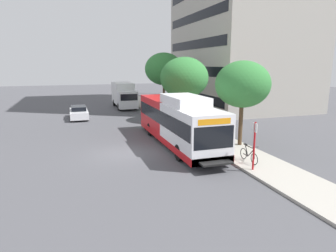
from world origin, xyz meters
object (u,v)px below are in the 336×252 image
at_px(street_tree_far_block, 164,69).
at_px(parked_car_far_lane, 79,112).
at_px(street_tree_mid_block, 184,78).
at_px(street_tree_near_stop, 243,84).
at_px(bus_stop_sign_pole, 254,142).
at_px(bicycle_parked, 249,155).
at_px(transit_bus, 177,121).
at_px(box_truck_background, 124,94).

distance_m(street_tree_far_block, parked_car_far_lane, 11.29).
height_order(street_tree_mid_block, street_tree_far_block, street_tree_far_block).
bearing_deg(street_tree_near_stop, bus_stop_sign_pole, -113.81).
distance_m(bicycle_parked, street_tree_near_stop, 5.32).
xyz_separation_m(bus_stop_sign_pole, bicycle_parked, (0.52, 1.20, -1.09)).
distance_m(transit_bus, street_tree_far_block, 16.00).
bearing_deg(transit_bus, parked_car_far_lane, 116.14).
bearing_deg(box_truck_background, street_tree_mid_block, -70.72).
height_order(bus_stop_sign_pole, bicycle_parked, bus_stop_sign_pole).
height_order(bus_stop_sign_pole, street_tree_near_stop, street_tree_near_stop).
height_order(transit_bus, street_tree_far_block, street_tree_far_block).
distance_m(bicycle_parked, parked_car_far_lane, 20.32).
bearing_deg(street_tree_mid_block, parked_car_far_lane, 153.76).
distance_m(transit_bus, bicycle_parked, 6.00).
distance_m(transit_bus, parked_car_far_lane, 14.47).
bearing_deg(bus_stop_sign_pole, box_truck_background, 95.08).
bearing_deg(box_truck_background, street_tree_far_block, -46.28).
bearing_deg(bicycle_parked, box_truck_background, 96.52).
bearing_deg(transit_bus, street_tree_near_stop, -25.75).
height_order(bus_stop_sign_pole, parked_car_far_lane, bus_stop_sign_pole).
relative_size(transit_bus, street_tree_mid_block, 1.96).
distance_m(street_tree_near_stop, box_truck_background, 22.04).
distance_m(street_tree_near_stop, street_tree_mid_block, 9.95).
xyz_separation_m(bus_stop_sign_pole, street_tree_mid_block, (1.71, 14.57, 2.71)).
relative_size(bicycle_parked, street_tree_mid_block, 0.28).
xyz_separation_m(street_tree_far_block, box_truck_background, (-4.17, 4.36, -3.35)).
distance_m(street_tree_mid_block, parked_car_far_lane, 11.75).
bearing_deg(transit_bus, bicycle_parked, -65.31).
distance_m(bus_stop_sign_pole, street_tree_near_stop, 5.73).
bearing_deg(street_tree_near_stop, street_tree_far_block, 90.64).
bearing_deg(street_tree_near_stop, transit_bus, 154.25).
height_order(bicycle_parked, street_tree_far_block, street_tree_far_block).
bearing_deg(bus_stop_sign_pole, bicycle_parked, 66.37).
relative_size(street_tree_mid_block, street_tree_far_block, 0.91).
height_order(street_tree_near_stop, parked_car_far_lane, street_tree_near_stop).
bearing_deg(street_tree_mid_block, bicycle_parked, -95.05).
height_order(bicycle_parked, box_truck_background, box_truck_background).
bearing_deg(bicycle_parked, street_tree_far_block, 86.30).
xyz_separation_m(bicycle_parked, parked_car_far_lane, (-8.82, 18.31, 0.10)).
bearing_deg(bicycle_parked, parked_car_far_lane, 115.72).
bearing_deg(bicycle_parked, street_tree_mid_block, 84.95).
height_order(street_tree_near_stop, box_truck_background, street_tree_near_stop).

